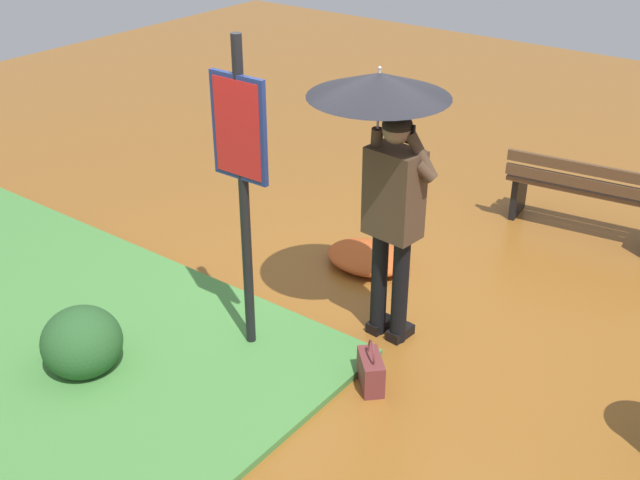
{
  "coord_description": "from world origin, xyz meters",
  "views": [
    {
      "loc": [
        -2.75,
        4.26,
        3.4
      ],
      "look_at": [
        0.13,
        0.43,
        0.85
      ],
      "focal_mm": 43.84,
      "sensor_mm": 36.0,
      "label": 1
    }
  ],
  "objects_px": {
    "person_with_umbrella": "(386,140)",
    "park_bench": "(584,194)",
    "info_sign_post": "(242,165)",
    "handbag": "(371,371)"
  },
  "relations": [
    {
      "from": "info_sign_post",
      "to": "person_with_umbrella",
      "type": "bearing_deg",
      "value": -132.47
    },
    {
      "from": "handbag",
      "to": "park_bench",
      "type": "distance_m",
      "value": 3.11
    },
    {
      "from": "handbag",
      "to": "info_sign_post",
      "type": "bearing_deg",
      "value": 8.48
    },
    {
      "from": "person_with_umbrella",
      "to": "park_bench",
      "type": "distance_m",
      "value": 2.83
    },
    {
      "from": "person_with_umbrella",
      "to": "handbag",
      "type": "xyz_separation_m",
      "value": [
        -0.31,
        0.57,
        -1.42
      ]
    },
    {
      "from": "info_sign_post",
      "to": "park_bench",
      "type": "height_order",
      "value": "info_sign_post"
    },
    {
      "from": "handbag",
      "to": "park_bench",
      "type": "xyz_separation_m",
      "value": [
        -0.3,
        -3.08,
        0.28
      ]
    },
    {
      "from": "handbag",
      "to": "park_bench",
      "type": "bearing_deg",
      "value": -95.54
    },
    {
      "from": "park_bench",
      "to": "handbag",
      "type": "bearing_deg",
      "value": 84.46
    },
    {
      "from": "handbag",
      "to": "park_bench",
      "type": "height_order",
      "value": "park_bench"
    }
  ]
}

